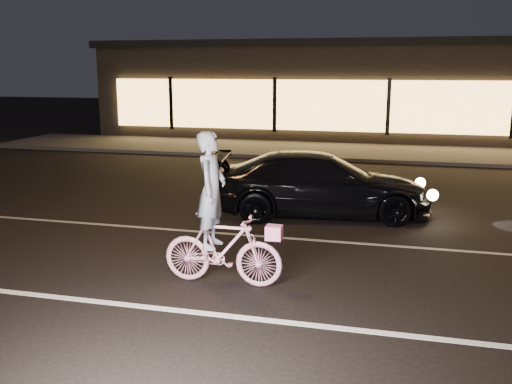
# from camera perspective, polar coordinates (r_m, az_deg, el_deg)

# --- Properties ---
(ground) EXTENTS (90.00, 90.00, 0.00)m
(ground) POSITION_cam_1_polar(r_m,az_deg,el_deg) (8.54, 9.99, -9.09)
(ground) COLOR black
(ground) RESTS_ON ground
(lane_stripe_near) EXTENTS (60.00, 0.12, 0.01)m
(lane_stripe_near) POSITION_cam_1_polar(r_m,az_deg,el_deg) (7.17, 9.02, -13.37)
(lane_stripe_near) COLOR silver
(lane_stripe_near) RESTS_ON ground
(lane_stripe_far) EXTENTS (60.00, 0.10, 0.01)m
(lane_stripe_far) POSITION_cam_1_polar(r_m,az_deg,el_deg) (10.43, 10.86, -5.11)
(lane_stripe_far) COLOR gray
(lane_stripe_far) RESTS_ON ground
(sidewalk) EXTENTS (30.00, 4.00, 0.12)m
(sidewalk) POSITION_cam_1_polar(r_m,az_deg,el_deg) (21.17, 12.77, 3.84)
(sidewalk) COLOR #383533
(sidewalk) RESTS_ON ground
(storefront) EXTENTS (25.40, 8.42, 4.20)m
(storefront) POSITION_cam_1_polar(r_m,az_deg,el_deg) (26.93, 13.39, 10.04)
(storefront) COLOR black
(storefront) RESTS_ON ground
(cyclist) EXTENTS (1.77, 0.61, 2.23)m
(cyclist) POSITION_cam_1_polar(r_m,az_deg,el_deg) (8.21, -3.67, -3.95)
(cyclist) COLOR #EA3C79
(cyclist) RESTS_ON ground
(sedan) EXTENTS (4.86, 2.62, 1.34)m
(sedan) POSITION_cam_1_polar(r_m,az_deg,el_deg) (12.14, 6.47, 0.76)
(sedan) COLOR black
(sedan) RESTS_ON ground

